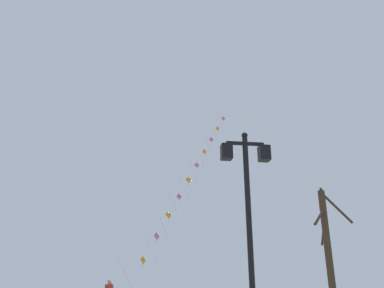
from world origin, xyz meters
The scene contains 3 objects.
twin_lantern_lamp_post centered at (3.19, 7.22, 3.56)m, with size 1.28×0.28×5.16m.
kite_train centered at (4.07, 27.05, 9.21)m, with size 9.00×11.72×17.31m.
bare_tree centered at (7.12, 11.26, 2.54)m, with size 1.77×2.21×4.80m.
Camera 1 is at (0.63, -1.94, 1.35)m, focal length 36.11 mm.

